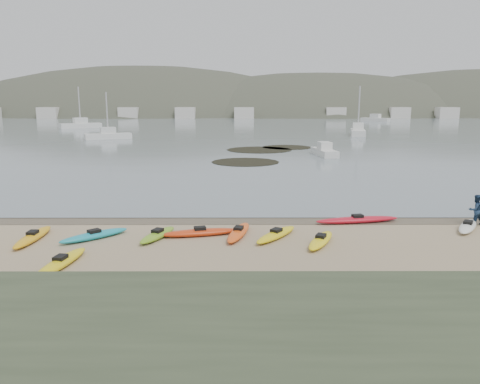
{
  "coord_description": "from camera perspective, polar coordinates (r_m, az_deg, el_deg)",
  "views": [
    {
      "loc": [
        -0.07,
        -25.32,
        6.48
      ],
      "look_at": [
        0.0,
        0.0,
        1.5
      ],
      "focal_mm": 35.0,
      "sensor_mm": 36.0,
      "label": 1
    }
  ],
  "objects": [
    {
      "name": "person_east",
      "position": [
        27.49,
        26.8,
        -1.97
      ],
      "size": [
        0.9,
        0.76,
        1.64
      ],
      "primitive_type": "imported",
      "rotation": [
        0.0,
        0.0,
        3.33
      ],
      "color": "navy",
      "rests_on": "ground"
    },
    {
      "name": "water",
      "position": [
        325.38,
        -0.15,
        9.98
      ],
      "size": [
        1200.0,
        1200.0,
        0.0
      ],
      "primitive_type": "plane",
      "color": "slate",
      "rests_on": "ground"
    },
    {
      "name": "far_hills",
      "position": [
        223.93,
        10.03,
        5.21
      ],
      "size": [
        550.0,
        135.0,
        80.0
      ],
      "color": "#384235",
      "rests_on": "ground"
    },
    {
      "name": "moored_boats",
      "position": [
        105.06,
        1.25,
        7.91
      ],
      "size": [
        88.43,
        98.13,
        1.31
      ],
      "color": "silver",
      "rests_on": "ground"
    },
    {
      "name": "far_town",
      "position": [
        170.49,
        1.91,
        9.61
      ],
      "size": [
        199.0,
        5.0,
        4.0
      ],
      "color": "beige",
      "rests_on": "ground"
    },
    {
      "name": "kayaks",
      "position": [
        22.46,
        -1.62,
        -5.19
      ],
      "size": [
        22.89,
        9.39,
        0.34
      ],
      "color": "#77AD22",
      "rests_on": "ground"
    },
    {
      "name": "ground",
      "position": [
        26.13,
        -0.0,
        -3.23
      ],
      "size": [
        600.0,
        600.0,
        0.0
      ],
      "primitive_type": "plane",
      "color": "tan",
      "rests_on": "ground"
    },
    {
      "name": "wet_sand",
      "position": [
        25.84,
        0.0,
        -3.38
      ],
      "size": [
        60.0,
        60.0,
        0.0
      ],
      "primitive_type": "plane",
      "color": "brown",
      "rests_on": "ground"
    },
    {
      "name": "kelp_mats",
      "position": [
        59.3,
        2.96,
        4.86
      ],
      "size": [
        13.04,
        22.8,
        0.04
      ],
      "color": "black",
      "rests_on": "water"
    }
  ]
}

